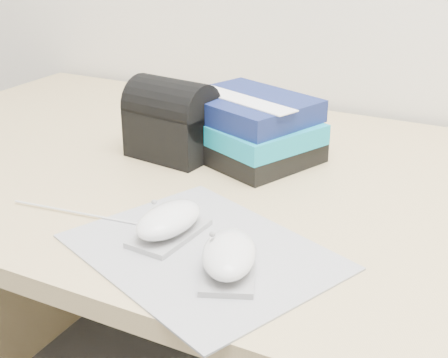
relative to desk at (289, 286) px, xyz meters
The scene contains 7 objects.
desk is the anchor object (origin of this frame).
mousepad 0.40m from the desk, 89.97° to the right, with size 0.32×0.25×0.00m, color gray.
mouse_rear 0.40m from the desk, 100.59° to the right, with size 0.07×0.12×0.05m.
mouse_front 0.44m from the desk, 81.39° to the right, with size 0.10×0.13×0.05m.
usb_cable 0.44m from the desk, 122.57° to the right, with size 0.00×0.00×0.23m, color silver.
book_stack 0.30m from the desk, behind, with size 0.27×0.24×0.11m.
pouch 0.37m from the desk, 167.42° to the right, with size 0.15×0.12×0.14m.
Camera 1 is at (0.34, 0.73, 1.13)m, focal length 50.00 mm.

